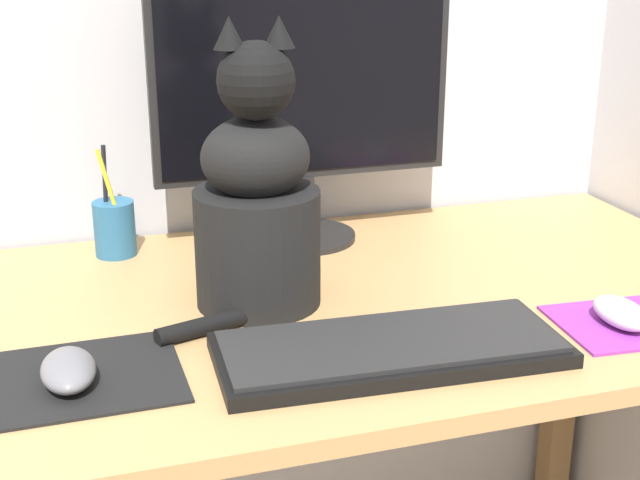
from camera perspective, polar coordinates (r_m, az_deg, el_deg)
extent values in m
cube|color=tan|center=(1.24, -0.61, -4.41)|extent=(1.32, 0.69, 0.02)
cube|color=olive|center=(1.89, 15.20, -8.58)|extent=(0.05, 0.05, 0.71)
cylinder|color=black|center=(1.47, -1.04, 0.25)|extent=(0.17, 0.17, 0.01)
cylinder|color=black|center=(1.45, -1.05, 2.26)|extent=(0.04, 0.04, 0.10)
cube|color=black|center=(1.41, -1.11, 10.92)|extent=(0.48, 0.02, 0.35)
cube|color=black|center=(1.40, -0.99, 10.86)|extent=(0.46, 0.00, 0.32)
cube|color=black|center=(1.08, 4.51, -7.05)|extent=(0.43, 0.19, 0.02)
cube|color=black|center=(1.07, 4.53, -6.47)|extent=(0.41, 0.17, 0.01)
cube|color=black|center=(1.06, -14.67, -8.47)|extent=(0.22, 0.19, 0.00)
cube|color=purple|center=(1.22, 18.83, -5.09)|extent=(0.18, 0.16, 0.00)
ellipsoid|color=slate|center=(1.04, -15.82, -8.00)|extent=(0.06, 0.10, 0.03)
ellipsoid|color=white|center=(1.21, 18.72, -4.44)|extent=(0.06, 0.10, 0.03)
cylinder|color=black|center=(1.20, -4.01, -0.48)|extent=(0.18, 0.18, 0.16)
ellipsoid|color=black|center=(1.17, -4.15, 5.30)|extent=(0.15, 0.13, 0.11)
sphere|color=black|center=(1.13, -4.17, 10.17)|extent=(0.11, 0.11, 0.10)
cone|color=black|center=(1.12, -5.84, 13.06)|extent=(0.04, 0.04, 0.04)
cone|color=black|center=(1.13, -2.66, 13.19)|extent=(0.04, 0.04, 0.04)
cylinder|color=black|center=(1.16, -5.40, -4.99)|extent=(0.22, 0.08, 0.02)
cylinder|color=#286089|center=(1.43, -13.01, 0.73)|extent=(0.06, 0.06, 0.09)
cylinder|color=yellow|center=(1.39, -13.24, 2.94)|extent=(0.04, 0.01, 0.14)
cylinder|color=black|center=(1.41, -13.58, 3.13)|extent=(0.01, 0.01, 0.14)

